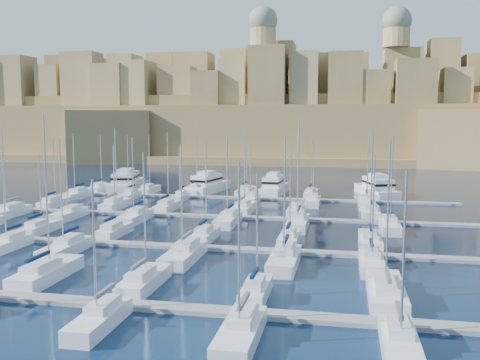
% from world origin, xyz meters
% --- Properties ---
extents(ground, '(600.00, 600.00, 0.00)m').
position_xyz_m(ground, '(0.00, 0.00, 0.00)').
color(ground, black).
rests_on(ground, ground).
extents(pontoon_near, '(84.00, 2.00, 0.40)m').
position_xyz_m(pontoon_near, '(0.00, -34.00, 0.20)').
color(pontoon_near, slate).
rests_on(pontoon_near, ground).
extents(pontoon_mid_near, '(84.00, 2.00, 0.40)m').
position_xyz_m(pontoon_mid_near, '(0.00, -12.00, 0.20)').
color(pontoon_mid_near, slate).
rests_on(pontoon_mid_near, ground).
extents(pontoon_mid_far, '(84.00, 2.00, 0.40)m').
position_xyz_m(pontoon_mid_far, '(0.00, 10.00, 0.20)').
color(pontoon_mid_far, slate).
rests_on(pontoon_mid_far, ground).
extents(pontoon_far, '(84.00, 2.00, 0.40)m').
position_xyz_m(pontoon_far, '(0.00, 32.00, 0.20)').
color(pontoon_far, slate).
rests_on(pontoon_far, ground).
extents(sailboat_2, '(3.09, 10.30, 17.31)m').
position_xyz_m(sailboat_2, '(-10.65, -27.97, 0.78)').
color(sailboat_2, silver).
rests_on(sailboat_2, ground).
extents(sailboat_3, '(2.70, 9.00, 13.71)m').
position_xyz_m(sailboat_3, '(0.30, -28.61, 0.74)').
color(sailboat_3, silver).
rests_on(sailboat_3, ground).
extents(sailboat_4, '(2.26, 7.52, 11.95)m').
position_xyz_m(sailboat_4, '(11.66, -29.34, 0.71)').
color(sailboat_4, silver).
rests_on(sailboat_4, ground).
extents(sailboat_5, '(3.22, 10.75, 14.92)m').
position_xyz_m(sailboat_5, '(23.52, -27.76, 0.77)').
color(sailboat_5, silver).
rests_on(sailboat_5, ground).
extents(sailboat_9, '(2.43, 8.09, 12.32)m').
position_xyz_m(sailboat_9, '(0.57, -38.94, 0.72)').
color(sailboat_9, silver).
rests_on(sailboat_9, ground).
extents(sailboat_10, '(2.73, 9.09, 13.91)m').
position_xyz_m(sailboat_10, '(12.15, -39.43, 0.74)').
color(sailboat_10, silver).
rests_on(sailboat_10, ground).
extents(sailboat_11, '(2.52, 8.39, 13.44)m').
position_xyz_m(sailboat_11, '(23.65, -39.09, 0.73)').
color(sailboat_11, silver).
rests_on(sailboat_11, ground).
extents(sailboat_13, '(2.42, 8.05, 11.81)m').
position_xyz_m(sailboat_13, '(-24.24, -7.08, 0.72)').
color(sailboat_13, silver).
rests_on(sailboat_13, ground).
extents(sailboat_14, '(2.54, 8.46, 13.35)m').
position_xyz_m(sailboat_14, '(-12.67, -6.88, 0.73)').
color(sailboat_14, silver).
rests_on(sailboat_14, ground).
extents(sailboat_15, '(2.56, 8.52, 14.11)m').
position_xyz_m(sailboat_15, '(0.82, -6.85, 0.74)').
color(sailboat_15, silver).
rests_on(sailboat_15, ground).
extents(sailboat_16, '(2.55, 8.50, 12.68)m').
position_xyz_m(sailboat_16, '(12.48, -6.86, 0.73)').
color(sailboat_16, silver).
rests_on(sailboat_16, ground).
extents(sailboat_17, '(2.85, 9.51, 14.22)m').
position_xyz_m(sailboat_17, '(23.03, -6.36, 0.75)').
color(sailboat_17, silver).
rests_on(sailboat_17, ground).
extents(sailboat_19, '(2.36, 7.86, 12.64)m').
position_xyz_m(sailboat_19, '(-22.61, -16.83, 0.72)').
color(sailboat_19, silver).
rests_on(sailboat_19, ground).
extents(sailboat_20, '(2.84, 9.46, 14.57)m').
position_xyz_m(sailboat_20, '(-14.19, -17.61, 0.75)').
color(sailboat_20, silver).
rests_on(sailboat_20, ground).
extents(sailboat_21, '(3.09, 10.32, 14.04)m').
position_xyz_m(sailboat_21, '(1.16, -18.03, 0.76)').
color(sailboat_21, silver).
rests_on(sailboat_21, ground).
extents(sailboat_22, '(3.08, 10.25, 14.92)m').
position_xyz_m(sailboat_22, '(13.06, -18.00, 0.76)').
color(sailboat_22, silver).
rests_on(sailboat_22, ground).
extents(sailboat_23, '(2.61, 8.71, 13.04)m').
position_xyz_m(sailboat_23, '(22.71, -17.24, 0.73)').
color(sailboat_23, silver).
rests_on(sailboat_23, ground).
extents(sailboat_24, '(2.59, 8.64, 14.14)m').
position_xyz_m(sailboat_24, '(-34.92, 15.21, 0.74)').
color(sailboat_24, silver).
rests_on(sailboat_24, ground).
extents(sailboat_25, '(2.80, 9.33, 15.35)m').
position_xyz_m(sailboat_25, '(-22.52, 15.55, 0.76)').
color(sailboat_25, silver).
rests_on(sailboat_25, ground).
extents(sailboat_26, '(2.70, 8.99, 14.53)m').
position_xyz_m(sailboat_26, '(-12.25, 15.38, 0.75)').
color(sailboat_26, silver).
rests_on(sailboat_26, ground).
extents(sailboat_27, '(3.08, 10.27, 14.91)m').
position_xyz_m(sailboat_27, '(1.94, 16.01, 0.76)').
color(sailboat_27, silver).
rests_on(sailboat_27, ground).
extents(sailboat_28, '(2.91, 9.69, 15.01)m').
position_xyz_m(sailboat_28, '(11.51, 15.72, 0.76)').
color(sailboat_28, silver).
rests_on(sailboat_28, ground).
extents(sailboat_29, '(2.94, 9.79, 14.10)m').
position_xyz_m(sailboat_29, '(24.13, 15.77, 0.75)').
color(sailboat_29, silver).
rests_on(sailboat_29, ground).
extents(sailboat_30, '(3.10, 10.32, 15.19)m').
position_xyz_m(sailboat_30, '(-37.00, 3.96, 0.76)').
color(sailboat_30, silver).
rests_on(sailboat_30, ground).
extents(sailboat_31, '(2.76, 9.21, 13.85)m').
position_xyz_m(sailboat_31, '(-25.81, 4.51, 0.74)').
color(sailboat_31, silver).
rests_on(sailboat_31, ground).
extents(sailboat_32, '(3.01, 10.02, 14.05)m').
position_xyz_m(sailboat_32, '(-13.90, 4.11, 0.75)').
color(sailboat_32, silver).
rests_on(sailboat_32, ground).
extents(sailboat_33, '(2.87, 9.58, 14.72)m').
position_xyz_m(sailboat_33, '(1.59, 4.33, 0.75)').
color(sailboat_33, silver).
rests_on(sailboat_33, ground).
extents(sailboat_34, '(3.00, 9.99, 16.87)m').
position_xyz_m(sailboat_34, '(12.68, 4.13, 0.77)').
color(sailboat_34, silver).
rests_on(sailboat_34, ground).
extents(sailboat_35, '(2.75, 9.18, 14.66)m').
position_xyz_m(sailboat_35, '(26.40, 4.52, 0.75)').
color(sailboat_35, silver).
rests_on(sailboat_35, ground).
extents(sailboat_36, '(2.82, 9.39, 13.33)m').
position_xyz_m(sailboat_36, '(-36.10, 37.58, 0.74)').
color(sailboat_36, silver).
rests_on(sailboat_36, ground).
extents(sailboat_37, '(2.59, 8.63, 13.29)m').
position_xyz_m(sailboat_37, '(-24.06, 37.21, 0.73)').
color(sailboat_37, silver).
rests_on(sailboat_37, ground).
extents(sailboat_38, '(3.05, 10.16, 16.74)m').
position_xyz_m(sailboat_38, '(-13.16, 37.96, 0.78)').
color(sailboat_38, silver).
rests_on(sailboat_38, ground).
extents(sailboat_39, '(3.11, 10.36, 13.72)m').
position_xyz_m(sailboat_39, '(-1.76, 38.05, 0.75)').
color(sailboat_39, silver).
rests_on(sailboat_39, ground).
extents(sailboat_40, '(2.63, 8.75, 13.01)m').
position_xyz_m(sailboat_40, '(12.58, 37.27, 0.73)').
color(sailboat_40, silver).
rests_on(sailboat_40, ground).
extents(sailboat_41, '(2.75, 9.17, 14.83)m').
position_xyz_m(sailboat_41, '(25.32, 37.47, 0.75)').
color(sailboat_41, silver).
rests_on(sailboat_41, ground).
extents(sailboat_42, '(3.01, 10.03, 14.00)m').
position_xyz_m(sailboat_42, '(-36.07, 26.11, 0.75)').
color(sailboat_42, silver).
rests_on(sailboat_42, ground).
extents(sailboat_43, '(2.44, 8.13, 13.63)m').
position_xyz_m(sailboat_43, '(-24.49, 27.04, 0.73)').
color(sailboat_43, silver).
rests_on(sailboat_43, ground).
extents(sailboat_44, '(2.17, 7.23, 11.31)m').
position_xyz_m(sailboat_44, '(-13.52, 27.48, 0.71)').
color(sailboat_44, silver).
rests_on(sailboat_44, ground).
extents(sailboat_45, '(2.75, 9.16, 12.06)m').
position_xyz_m(sailboat_45, '(1.35, 26.54, 0.73)').
color(sailboat_45, silver).
rests_on(sailboat_45, ground).
extents(sailboat_46, '(2.63, 8.75, 13.01)m').
position_xyz_m(sailboat_46, '(13.69, 26.73, 0.73)').
color(sailboat_46, silver).
rests_on(sailboat_46, ground).
extents(sailboat_47, '(3.02, 10.07, 13.51)m').
position_xyz_m(sailboat_47, '(23.85, 26.09, 0.75)').
color(sailboat_47, silver).
rests_on(sailboat_47, ground).
extents(motor_yacht_a, '(9.01, 19.29, 5.25)m').
position_xyz_m(motor_yacht_a, '(-31.71, 42.43, 1.73)').
color(motor_yacht_a, silver).
rests_on(motor_yacht_a, ground).
extents(motor_yacht_b, '(7.44, 16.15, 5.25)m').
position_xyz_m(motor_yacht_b, '(-11.23, 40.98, 1.73)').
color(motor_yacht_b, silver).
rests_on(motor_yacht_b, ground).
extents(motor_yacht_c, '(5.18, 14.51, 5.25)m').
position_xyz_m(motor_yacht_c, '(4.18, 40.35, 1.73)').
color(motor_yacht_c, silver).
rests_on(motor_yacht_c, ground).
extents(motor_yacht_d, '(9.23, 17.25, 5.25)m').
position_xyz_m(motor_yacht_d, '(26.61, 41.45, 1.73)').
color(motor_yacht_d, silver).
rests_on(motor_yacht_d, ground).
extents(fortified_city, '(460.00, 108.95, 59.52)m').
position_xyz_m(fortified_city, '(-0.19, 155.26, 14.74)').
color(fortified_city, brown).
rests_on(fortified_city, ground).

